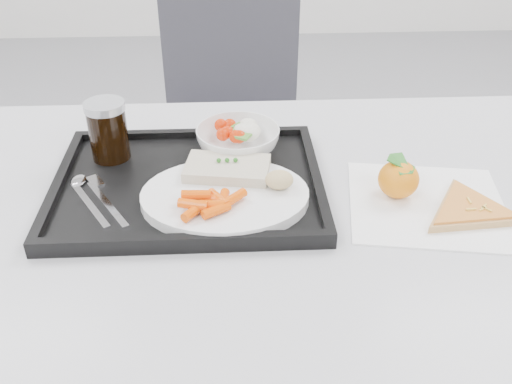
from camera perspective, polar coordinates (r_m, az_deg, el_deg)
The scene contains 14 objects.
table at distance 0.99m, azimuth 1.16°, elevation -4.14°, with size 1.20×0.80×0.75m.
chair at distance 1.77m, azimuth -2.42°, elevation 8.42°, with size 0.42×0.42×0.93m.
tray at distance 0.98m, azimuth -6.74°, elevation 0.74°, with size 0.45×0.35×0.03m.
dinner_plate at distance 0.92m, azimuth -3.12°, elevation -0.47°, with size 0.27×0.27×0.02m.
fish_fillet at distance 0.96m, azimuth -2.88°, elevation 2.38°, with size 0.15×0.11×0.03m.
bread_roll at distance 0.91m, azimuth 2.34°, elevation 1.24°, with size 0.05×0.05×0.03m.
salad_bowl at distance 1.05m, azimuth -1.81°, elevation 5.17°, with size 0.15×0.15×0.05m.
cola_glass at distance 1.05m, azimuth -14.60°, elevation 6.07°, with size 0.07×0.07×0.11m.
cutlery at distance 0.97m, azimuth -16.15°, elevation -0.19°, with size 0.12×0.16×0.01m.
napkin at distance 0.98m, azimuth 16.70°, elevation -1.16°, with size 0.29×0.28×0.00m.
tangerine at distance 0.97m, azimuth 14.06°, elevation 1.27°, with size 0.08×0.08×0.07m.
pizza_slice at distance 0.97m, azimuth 20.53°, elevation -1.66°, with size 0.26×0.26×0.02m.
carrot_pile at distance 0.87m, azimuth -4.60°, elevation -1.02°, with size 0.11×0.07×0.02m.
salad_contents at distance 1.06m, azimuth -1.53°, elevation 6.13°, with size 0.09×0.09×0.03m.
Camera 1 is at (-0.06, -0.48, 1.28)m, focal length 40.00 mm.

